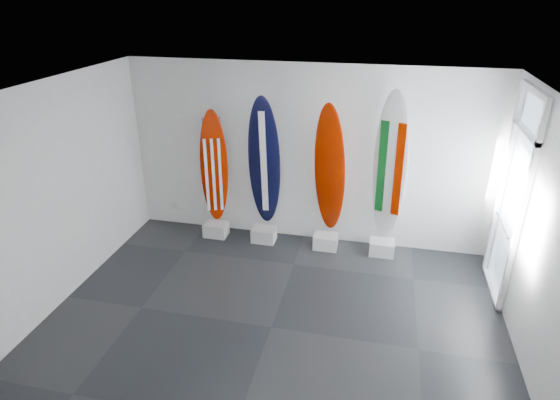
% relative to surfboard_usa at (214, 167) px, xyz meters
% --- Properties ---
extents(floor, '(6.00, 6.00, 0.00)m').
position_rel_surfboard_usa_xyz_m(floor, '(1.54, -2.28, -1.26)').
color(floor, black).
rests_on(floor, ground).
extents(ceiling, '(6.00, 6.00, 0.00)m').
position_rel_surfboard_usa_xyz_m(ceiling, '(1.54, -2.28, 1.74)').
color(ceiling, white).
rests_on(ceiling, wall_back).
extents(wall_back, '(6.00, 0.00, 6.00)m').
position_rel_surfboard_usa_xyz_m(wall_back, '(1.54, 0.22, 0.24)').
color(wall_back, white).
rests_on(wall_back, ground).
extents(wall_front, '(6.00, 0.00, 6.00)m').
position_rel_surfboard_usa_xyz_m(wall_front, '(1.54, -4.78, 0.24)').
color(wall_front, white).
rests_on(wall_front, ground).
extents(wall_left, '(0.00, 5.00, 5.00)m').
position_rel_surfboard_usa_xyz_m(wall_left, '(-1.46, -2.28, 0.24)').
color(wall_left, white).
rests_on(wall_left, ground).
extents(wall_right, '(0.00, 5.00, 5.00)m').
position_rel_surfboard_usa_xyz_m(wall_right, '(4.54, -2.28, 0.24)').
color(wall_right, white).
rests_on(wall_right, ground).
extents(display_block_usa, '(0.40, 0.30, 0.24)m').
position_rel_surfboard_usa_xyz_m(display_block_usa, '(0.00, -0.10, -1.14)').
color(display_block_usa, silver).
rests_on(display_block_usa, floor).
extents(surfboard_usa, '(0.50, 0.35, 2.04)m').
position_rel_surfboard_usa_xyz_m(surfboard_usa, '(0.00, 0.00, 0.00)').
color(surfboard_usa, '#A11900').
rests_on(surfboard_usa, display_block_usa).
extents(display_block_navy, '(0.40, 0.30, 0.24)m').
position_rel_surfboard_usa_xyz_m(display_block_navy, '(0.88, -0.10, -1.14)').
color(display_block_navy, silver).
rests_on(display_block_navy, floor).
extents(surfboard_navy, '(0.56, 0.48, 2.33)m').
position_rel_surfboard_usa_xyz_m(surfboard_navy, '(0.88, 0.00, 0.14)').
color(surfboard_navy, black).
rests_on(surfboard_navy, display_block_navy).
extents(display_block_swiss, '(0.40, 0.30, 0.24)m').
position_rel_surfboard_usa_xyz_m(display_block_swiss, '(1.96, -0.10, -1.14)').
color(display_block_swiss, silver).
rests_on(display_block_swiss, floor).
extents(surfboard_swiss, '(0.59, 0.52, 2.27)m').
position_rel_surfboard_usa_xyz_m(surfboard_swiss, '(1.96, 0.00, 0.11)').
color(surfboard_swiss, '#A11900').
rests_on(surfboard_swiss, display_block_swiss).
extents(display_block_italy, '(0.40, 0.30, 0.24)m').
position_rel_surfboard_usa_xyz_m(display_block_italy, '(2.89, -0.10, -1.14)').
color(display_block_italy, silver).
rests_on(display_block_italy, floor).
extents(surfboard_italy, '(0.59, 0.37, 2.48)m').
position_rel_surfboard_usa_xyz_m(surfboard_italy, '(2.89, 0.00, 0.22)').
color(surfboard_italy, white).
rests_on(surfboard_italy, display_block_italy).
extents(wall_outlet, '(0.09, 0.02, 0.13)m').
position_rel_surfboard_usa_xyz_m(wall_outlet, '(-0.91, 0.20, -0.91)').
color(wall_outlet, silver).
rests_on(wall_outlet, wall_back).
extents(glass_door, '(0.12, 1.16, 2.85)m').
position_rel_surfboard_usa_xyz_m(glass_door, '(4.51, -0.73, 0.17)').
color(glass_door, white).
rests_on(glass_door, floor).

